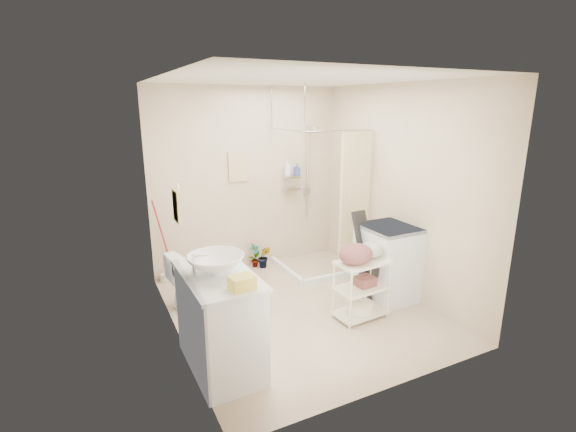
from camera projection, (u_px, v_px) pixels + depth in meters
name	position (u px, v px, depth m)	size (l,w,h in m)	color
floor	(299.00, 309.00, 4.94)	(3.20, 3.20, 0.00)	beige
ceiling	(301.00, 79.00, 4.26)	(2.80, 3.20, 0.04)	silver
wall_back	(248.00, 180.00, 5.98)	(2.80, 0.04, 2.60)	beige
wall_front	(397.00, 245.00, 3.22)	(2.80, 0.04, 2.60)	beige
wall_left	(171.00, 217.00, 4.00)	(0.04, 3.20, 2.60)	beige
wall_right	(399.00, 191.00, 5.20)	(0.04, 3.20, 2.60)	beige
vanity	(220.00, 321.00, 3.76)	(0.59, 1.05, 0.92)	silver
sink	(216.00, 264.00, 3.61)	(0.50, 0.50, 0.17)	white
counter_basket	(242.00, 283.00, 3.32)	(0.20, 0.15, 0.11)	#E0CE47
floor_basket	(238.00, 370.00, 3.69)	(0.26, 0.20, 0.14)	gold
toilet	(197.00, 278.00, 4.98)	(0.38, 0.66, 0.68)	silver
mop	(161.00, 241.00, 5.54)	(0.11, 0.11, 1.16)	#A2222E
potted_plant_a	(255.00, 255.00, 6.17)	(0.19, 0.13, 0.36)	brown
potted_plant_b	(264.00, 257.00, 6.15)	(0.18, 0.15, 0.33)	brown
hanging_towel	(238.00, 167.00, 5.85)	(0.28, 0.03, 0.42)	beige
towel_ring	(177.00, 204.00, 3.79)	(0.04, 0.22, 0.34)	beige
tp_holder	(178.00, 271.00, 4.21)	(0.08, 0.12, 0.14)	white
shower	(318.00, 198.00, 5.94)	(1.10, 1.10, 2.10)	white
shampoo_bottle_a	(287.00, 168.00, 6.12)	(0.09, 0.09, 0.23)	white
shampoo_bottle_b	(297.00, 169.00, 6.21)	(0.08, 0.08, 0.17)	#364499
washing_machine	(389.00, 262.00, 5.13)	(0.64, 0.66, 0.93)	silver
laundry_rack	(362.00, 284.00, 4.66)	(0.59, 0.35, 0.81)	white
ironing_board	(366.00, 254.00, 5.10)	(0.32, 0.09, 1.14)	black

